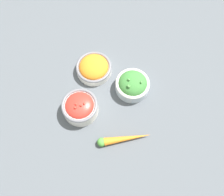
% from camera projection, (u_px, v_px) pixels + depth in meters
% --- Properties ---
extents(ground_plane, '(3.00, 3.00, 0.00)m').
position_uv_depth(ground_plane, '(112.00, 101.00, 0.98)').
color(ground_plane, '#4C5156').
extents(bowl_broccoli, '(0.13, 0.13, 0.08)m').
position_uv_depth(bowl_broccoli, '(132.00, 85.00, 0.97)').
color(bowl_broccoli, '#B2C1CC').
rests_on(bowl_broccoli, ground_plane).
extents(bowl_carrots, '(0.14, 0.14, 0.06)m').
position_uv_depth(bowl_carrots, '(94.00, 68.00, 1.01)').
color(bowl_carrots, silver).
rests_on(bowl_carrots, ground_plane).
extents(bowl_cherry_tomatoes, '(0.13, 0.13, 0.08)m').
position_uv_depth(bowl_cherry_tomatoes, '(80.00, 107.00, 0.93)').
color(bowl_cherry_tomatoes, silver).
rests_on(bowl_cherry_tomatoes, ground_plane).
extents(loose_carrot, '(0.18, 0.11, 0.03)m').
position_uv_depth(loose_carrot, '(123.00, 139.00, 0.90)').
color(loose_carrot, orange).
rests_on(loose_carrot, ground_plane).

